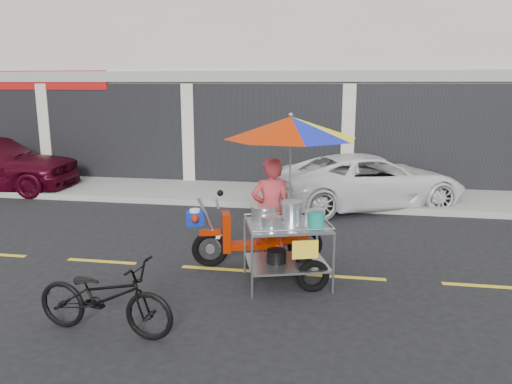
# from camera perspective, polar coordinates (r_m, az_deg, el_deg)

# --- Properties ---
(ground) EXTENTS (90.00, 90.00, 0.00)m
(ground) POSITION_cam_1_polar(r_m,az_deg,el_deg) (7.84, 10.23, -9.57)
(ground) COLOR black
(sidewalk) EXTENTS (45.00, 3.00, 0.15)m
(sidewalk) POSITION_cam_1_polar(r_m,az_deg,el_deg) (13.10, 10.23, -0.37)
(sidewalk) COLOR gray
(sidewalk) RESTS_ON ground
(shophouse_block) EXTENTS (36.00, 8.11, 10.40)m
(shophouse_block) POSITION_cam_1_polar(r_m,az_deg,el_deg) (18.17, 20.00, 15.78)
(shophouse_block) COLOR beige
(shophouse_block) RESTS_ON ground
(centerline) EXTENTS (42.00, 0.10, 0.01)m
(centerline) POSITION_cam_1_polar(r_m,az_deg,el_deg) (7.84, 10.23, -9.54)
(centerline) COLOR gold
(centerline) RESTS_ON ground
(white_pickup) EXTENTS (5.01, 3.79, 1.26)m
(white_pickup) POSITION_cam_1_polar(r_m,az_deg,el_deg) (12.22, 12.82, 1.29)
(white_pickup) COLOR white
(white_pickup) RESTS_ON ground
(near_bicycle) EXTENTS (1.79, 0.77, 0.91)m
(near_bicycle) POSITION_cam_1_polar(r_m,az_deg,el_deg) (6.20, -16.91, -11.38)
(near_bicycle) COLOR black
(near_bicycle) RESTS_ON ground
(food_vendor_rig) EXTENTS (2.89, 2.40, 2.50)m
(food_vendor_rig) POSITION_cam_1_polar(r_m,az_deg,el_deg) (7.42, 2.90, 2.03)
(food_vendor_rig) COLOR black
(food_vendor_rig) RESTS_ON ground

